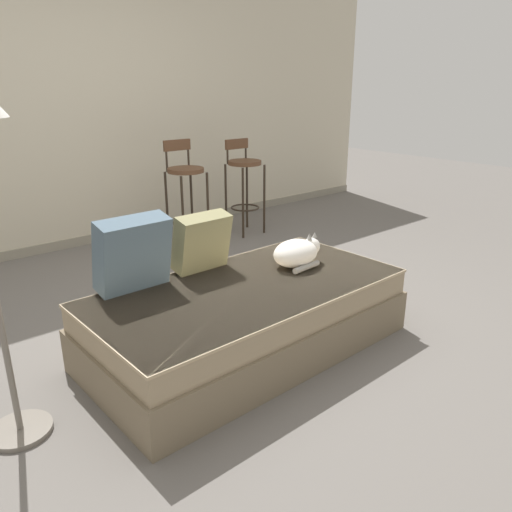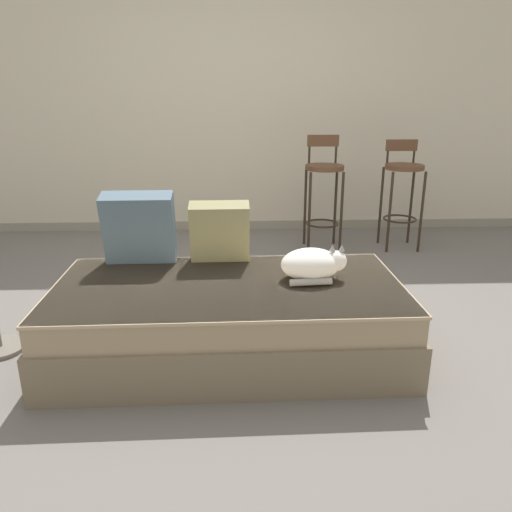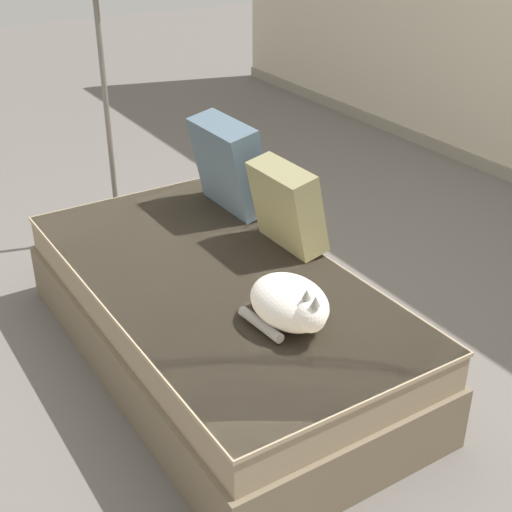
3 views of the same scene
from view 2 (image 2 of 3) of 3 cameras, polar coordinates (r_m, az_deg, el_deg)
ground_plane at (r=3.17m, az=-2.94°, el=-7.39°), size 16.00×16.00×0.00m
wall_back_panel at (r=5.11m, az=-2.92°, el=17.47°), size 8.00×0.10×2.60m
wall_baseboard_trim at (r=5.22m, az=-2.70°, el=3.56°), size 8.00×0.02×0.09m
couch at (r=2.72m, az=-3.10°, el=-7.10°), size 1.88×0.98×0.41m
throw_pillow_corner at (r=2.98m, az=-13.18°, el=3.18°), size 0.41×0.23×0.43m
throw_pillow_middle at (r=2.94m, az=-4.17°, el=2.81°), size 0.35×0.20×0.36m
cat at (r=2.69m, az=6.53°, el=-0.92°), size 0.36×0.27×0.20m
bar_stool_near_window at (r=4.51m, az=7.73°, el=8.28°), size 0.34×0.34×1.01m
bar_stool_by_doorway at (r=4.68m, az=16.40°, el=8.07°), size 0.34×0.34×0.96m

